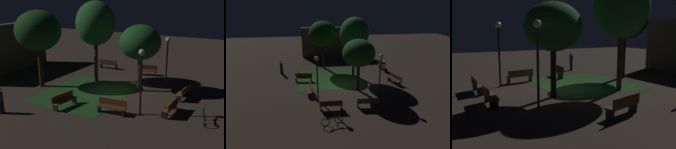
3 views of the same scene
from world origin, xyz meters
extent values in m
plane|color=#3D3328|center=(0.00, 0.00, 0.00)|extent=(60.00, 60.00, 0.00)
cube|color=#23511E|center=(-0.91, 1.82, 0.01)|extent=(6.77, 5.86, 0.01)
cube|color=brown|center=(-1.48, -4.65, 0.45)|extent=(1.81, 0.54, 0.06)
cube|color=brown|center=(-1.49, -4.86, 0.68)|extent=(1.80, 0.12, 0.40)
cube|color=black|center=(-2.28, -4.63, 0.21)|extent=(0.09, 0.39, 0.42)
cube|color=black|center=(-0.68, -4.68, 0.21)|extent=(0.09, 0.39, 0.42)
cube|color=brown|center=(1.48, -4.65, 0.45)|extent=(1.83, 0.61, 0.06)
cube|color=brown|center=(1.46, -4.86, 0.68)|extent=(1.80, 0.19, 0.40)
cube|color=black|center=(0.68, -4.59, 0.21)|extent=(0.11, 0.39, 0.42)
cube|color=black|center=(2.28, -4.71, 0.21)|extent=(0.11, 0.39, 0.42)
cube|color=#512D19|center=(5.55, -0.34, 0.45)|extent=(0.92, 1.86, 0.06)
cube|color=#512D19|center=(5.75, -0.28, 0.68)|extent=(0.51, 1.76, 0.40)
cube|color=#2D2D33|center=(5.75, -1.11, 0.21)|extent=(0.39, 0.17, 0.42)
cube|color=#2D2D33|center=(5.35, 0.44, 0.21)|extent=(0.39, 0.17, 0.42)
cube|color=brown|center=(-3.72, 1.43, 0.45)|extent=(1.85, 0.73, 0.06)
cube|color=brown|center=(-3.69, 1.64, 0.68)|extent=(1.79, 0.31, 0.40)
cube|color=black|center=(-2.93, 1.32, 0.21)|extent=(0.13, 0.39, 0.42)
cube|color=black|center=(-4.51, 1.54, 0.21)|extent=(0.13, 0.39, 0.42)
cube|color=#512D19|center=(-3.17, -1.63, 0.45)|extent=(0.68, 1.84, 0.06)
cube|color=#512D19|center=(-2.96, -1.61, 0.68)|extent=(0.26, 1.80, 0.40)
cube|color=#2D2D33|center=(-3.08, -2.43, 0.21)|extent=(0.39, 0.12, 0.42)
cube|color=#2D2D33|center=(-3.26, -0.84, 0.21)|extent=(0.39, 0.12, 0.42)
cube|color=#422314|center=(5.86, 3.73, 0.45)|extent=(0.62, 1.83, 0.06)
cube|color=#422314|center=(5.65, 3.71, 0.68)|extent=(0.20, 1.80, 0.40)
cube|color=black|center=(5.80, 4.52, 0.21)|extent=(0.39, 0.11, 0.42)
cube|color=black|center=(5.92, 2.93, 0.21)|extent=(0.39, 0.11, 0.42)
cylinder|color=#38281C|center=(1.87, 2.62, 1.94)|extent=(0.30, 0.30, 3.88)
ellipsoid|color=#28662D|center=(1.87, 2.62, 4.74)|extent=(3.11, 3.11, 3.46)
cylinder|color=#2D2116|center=(1.43, -1.40, 1.41)|extent=(0.31, 0.31, 2.82)
ellipsoid|color=#1E5623|center=(1.43, -1.40, 3.63)|extent=(2.96, 2.96, 2.49)
cylinder|color=#2D2116|center=(-1.29, 5.63, 1.70)|extent=(0.36, 0.36, 3.39)
ellipsoid|color=#194719|center=(-1.29, 5.63, 4.33)|extent=(3.41, 3.41, 3.02)
cylinder|color=black|center=(-2.40, -3.16, 1.81)|extent=(0.12, 0.12, 3.62)
sphere|color=#F2EDCC|center=(-2.40, -3.16, 3.77)|extent=(0.36, 0.36, 0.36)
cylinder|color=#333338|center=(2.99, -2.92, 1.79)|extent=(0.12, 0.12, 3.57)
sphere|color=#F4E5B2|center=(2.99, -2.92, 3.72)|extent=(0.36, 0.36, 0.36)
torus|color=black|center=(-2.08, -6.81, 0.33)|extent=(0.66, 0.21, 0.66)
torus|color=black|center=(-1.12, -6.58, 0.33)|extent=(0.66, 0.21, 0.66)
cube|color=navy|center=(-1.60, -6.69, 0.51)|extent=(0.97, 0.26, 0.08)
cylinder|color=navy|center=(-1.36, -6.64, 0.73)|extent=(0.03, 0.03, 0.40)
cube|color=black|center=(-6.30, 4.18, 0.42)|extent=(0.34, 0.29, 0.84)
cylinder|color=#33384C|center=(-6.30, 4.18, 1.10)|extent=(0.32, 0.32, 0.52)
sphere|color=tan|center=(-6.30, 4.18, 1.50)|extent=(0.22, 0.22, 0.22)
cube|color=brown|center=(0.43, 11.25, 2.19)|extent=(9.06, 0.80, 4.38)
camera|label=1|loc=(-16.27, -8.99, 6.84)|focal=43.73mm
camera|label=2|loc=(-2.81, -18.09, 8.01)|focal=31.48mm
camera|label=3|loc=(13.48, -7.38, 3.44)|focal=42.29mm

